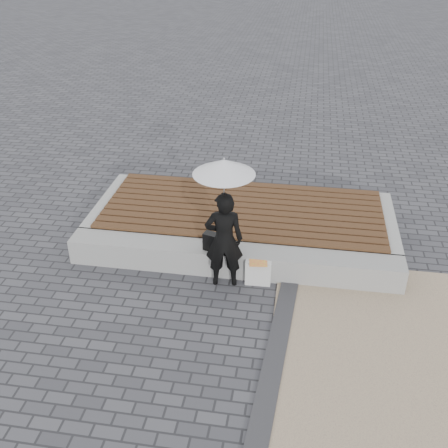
{
  "coord_description": "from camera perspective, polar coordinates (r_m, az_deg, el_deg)",
  "views": [
    {
      "loc": [
        0.91,
        -4.86,
        4.69
      ],
      "look_at": [
        -0.08,
        1.28,
        1.0
      ],
      "focal_mm": 42.26,
      "sensor_mm": 36.0,
      "label": 1
    }
  ],
  "objects": [
    {
      "name": "timber_platform",
      "position": [
        8.93,
        2.04,
        0.45
      ],
      "size": [
        5.0,
        2.0,
        0.4
      ],
      "primitive_type": "cube",
      "color": "#A8A9A3",
      "rests_on": "ground"
    },
    {
      "name": "woman",
      "position": [
        7.37,
        0.0,
        -1.73
      ],
      "size": [
        0.59,
        0.44,
        1.48
      ],
      "primitive_type": "imported",
      "rotation": [
        0.0,
        0.0,
        3.3
      ],
      "color": "black",
      "rests_on": "ground"
    },
    {
      "name": "ground",
      "position": [
        6.82,
        -1.09,
        -12.81
      ],
      "size": [
        80.0,
        80.0,
        0.0
      ],
      "primitive_type": "plane",
      "color": "#47474C",
      "rests_on": "ground"
    },
    {
      "name": "edging_band",
      "position": [
        6.4,
        5.0,
        -16.43
      ],
      "size": [
        0.61,
        5.2,
        0.04
      ],
      "primitive_type": "cube",
      "rotation": [
        0.0,
        0.0,
        -0.07
      ],
      "color": "#333336",
      "rests_on": "ground"
    },
    {
      "name": "parasol",
      "position": [
        6.84,
        0.0,
        6.2
      ],
      "size": [
        0.83,
        0.83,
        1.06
      ],
      "rotation": [
        0.0,
        0.0,
        0.13
      ],
      "color": "#A6A6AB",
      "rests_on": "ground"
    },
    {
      "name": "magazine",
      "position": [
        7.53,
        3.73,
        -4.21
      ],
      "size": [
        0.28,
        0.22,
        0.01
      ],
      "primitive_type": "cube",
      "rotation": [
        0.0,
        0.0,
        0.13
      ],
      "color": "#ED313D",
      "rests_on": "canvas_tote"
    },
    {
      "name": "canvas_tote",
      "position": [
        7.69,
        3.72,
        -5.22
      ],
      "size": [
        0.37,
        0.16,
        0.39
      ],
      "primitive_type": "cube",
      "rotation": [
        0.0,
        0.0,
        0.03
      ],
      "color": "silver",
      "rests_on": "ground"
    },
    {
      "name": "handbag",
      "position": [
        7.69,
        -0.83,
        -2.05
      ],
      "size": [
        0.41,
        0.25,
        0.27
      ],
      "primitive_type": "cube",
      "rotation": [
        0.0,
        0.0,
        -0.3
      ],
      "color": "black",
      "rests_on": "seating_ledge"
    },
    {
      "name": "seating_ledge",
      "position": [
        7.92,
        0.93,
        -3.86
      ],
      "size": [
        5.0,
        0.45,
        0.4
      ],
      "primitive_type": "cube",
      "color": "gray",
      "rests_on": "ground"
    },
    {
      "name": "timber_decking",
      "position": [
        8.82,
        2.07,
        1.69
      ],
      "size": [
        4.6,
        2.0,
        0.04
      ],
      "primitive_type": null,
      "color": "#522F1C",
      "rests_on": "timber_platform"
    }
  ]
}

